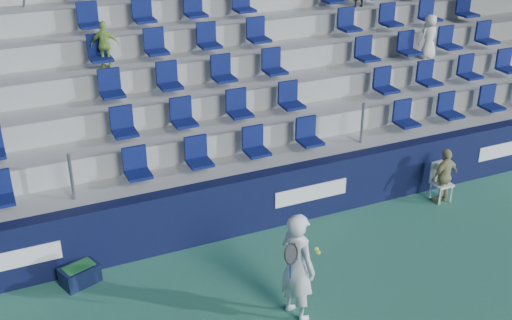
{
  "coord_description": "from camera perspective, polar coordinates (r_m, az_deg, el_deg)",
  "views": [
    {
      "loc": [
        -4.11,
        -6.84,
        6.85
      ],
      "look_at": [
        0.2,
        2.8,
        1.7
      ],
      "focal_mm": 45.0,
      "sensor_mm": 36.0,
      "label": 1
    }
  ],
  "objects": [
    {
      "name": "sponsor_wall",
      "position": [
        12.48,
        -1.49,
        -4.06
      ],
      "size": [
        24.0,
        0.32,
        1.2
      ],
      "color": "black",
      "rests_on": "ground"
    },
    {
      "name": "grandstand",
      "position": [
        16.33,
        -8.57,
        8.93
      ],
      "size": [
        24.0,
        8.17,
        6.63
      ],
      "color": "#979792",
      "rests_on": "ground"
    },
    {
      "name": "tennis_player",
      "position": [
        10.2,
        3.7,
        -9.42
      ],
      "size": [
        0.72,
        0.79,
        1.89
      ],
      "color": "white",
      "rests_on": "ground"
    },
    {
      "name": "line_judge_chair",
      "position": [
        14.26,
        16.01,
        -1.56
      ],
      "size": [
        0.4,
        0.41,
        0.88
      ],
      "color": "white",
      "rests_on": "ground"
    },
    {
      "name": "line_judge",
      "position": [
        14.11,
        16.42,
        -1.36
      ],
      "size": [
        0.77,
        0.43,
        1.24
      ],
      "primitive_type": "imported",
      "rotation": [
        0.0,
        0.0,
        3.32
      ],
      "color": "tan",
      "rests_on": "ground"
    },
    {
      "name": "ball_bin",
      "position": [
        11.71,
        -15.4,
        -9.73
      ],
      "size": [
        0.73,
        0.6,
        0.35
      ],
      "color": "#0E1634",
      "rests_on": "ground"
    }
  ]
}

